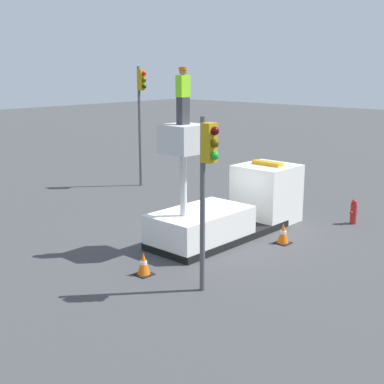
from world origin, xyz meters
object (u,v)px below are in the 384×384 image
bucket_truck (233,208)px  traffic_light_pole (207,170)px  worker (183,96)px  traffic_cone_rear (144,264)px  traffic_light_across (141,103)px  fire_hydrant (354,212)px  traffic_cone_curbside (283,234)px

bucket_truck → traffic_light_pole: (-4.54, -2.73, 2.38)m
worker → traffic_cone_rear: bearing=-165.4°
traffic_light_across → fire_hydrant: (0.94, -10.97, -3.69)m
worker → traffic_light_pole: bearing=-126.0°
traffic_light_across → traffic_cone_rear: 12.59m
bucket_truck → worker: (-2.56, 0.00, 4.07)m
bucket_truck → traffic_light_pole: size_ratio=1.42×
worker → traffic_light_pole: worker is taller
worker → fire_hydrant: 8.49m
fire_hydrant → traffic_cone_rear: (-8.97, 2.06, -0.15)m
bucket_truck → worker: 4.81m
bucket_truck → traffic_light_across: traffic_light_across is taller
traffic_light_across → traffic_cone_rear: (-8.03, -8.91, -3.84)m
worker → fire_hydrant: worker is taller
fire_hydrant → traffic_cone_rear: size_ratio=1.42×
worker → traffic_cone_curbside: worker is taller
traffic_light_pole → traffic_light_across: 13.47m
traffic_light_pole → traffic_cone_rear: bearing=99.0°
traffic_light_pole → traffic_cone_rear: (-0.34, 2.12, -3.00)m
worker → traffic_cone_curbside: size_ratio=2.44×
fire_hydrant → traffic_cone_rear: fire_hydrant is taller
traffic_cone_curbside → traffic_cone_rear: bearing=164.9°
bucket_truck → traffic_light_across: bearing=69.2°
traffic_light_pole → fire_hydrant: traffic_light_pole is taller
traffic_light_pole → traffic_cone_curbside: traffic_light_pole is taller
traffic_light_pole → fire_hydrant: 9.09m
worker → traffic_cone_curbside: bearing=-35.1°
worker → traffic_cone_rear: (-2.31, -0.60, -4.70)m
traffic_light_pole → fire_hydrant: bearing=0.4°
traffic_light_pole → traffic_light_across: (7.69, 11.03, 0.84)m
traffic_light_pole → traffic_cone_curbside: bearing=8.7°
bucket_truck → traffic_cone_rear: (-4.88, -0.60, -0.62)m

